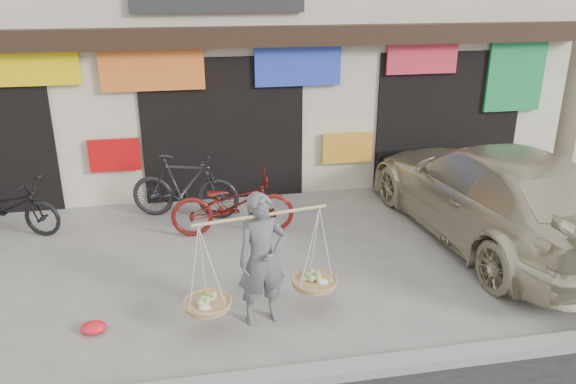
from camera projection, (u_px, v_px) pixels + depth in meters
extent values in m
plane|color=gray|center=(247.00, 288.00, 7.76)|extent=(70.00, 70.00, 0.00)
cube|color=gray|center=(269.00, 380.00, 5.90)|extent=(70.00, 0.25, 0.12)
cube|color=beige|center=(209.00, 3.00, 12.48)|extent=(14.00, 6.00, 7.00)
cube|color=black|center=(220.00, 37.00, 9.75)|extent=(14.00, 0.35, 0.35)
cube|color=black|center=(222.00, 127.00, 10.72)|extent=(3.00, 0.60, 2.70)
cube|color=black|center=(442.00, 117.00, 11.49)|extent=(3.00, 0.60, 2.70)
cube|color=yellow|center=(30.00, 68.00, 9.42)|extent=(1.60, 0.08, 0.60)
cube|color=orange|center=(152.00, 71.00, 9.80)|extent=(1.80, 0.08, 0.70)
cube|color=blue|center=(298.00, 67.00, 10.25)|extent=(1.60, 0.08, 0.70)
cube|color=#DC2D43|center=(422.00, 58.00, 10.62)|extent=(1.40, 0.08, 0.60)
cube|color=#1B8C45|center=(515.00, 76.00, 11.11)|extent=(1.20, 0.08, 1.40)
cube|color=red|center=(115.00, 155.00, 10.20)|extent=(0.90, 0.08, 0.60)
cube|color=orange|center=(347.00, 148.00, 10.99)|extent=(1.00, 0.08, 0.60)
imported|color=slate|center=(262.00, 259.00, 6.75)|extent=(0.68, 0.51, 1.69)
cylinder|color=tan|center=(261.00, 215.00, 6.55)|extent=(1.63, 0.34, 0.04)
cylinder|color=tan|center=(207.00, 304.00, 6.68)|extent=(0.56, 0.56, 0.07)
ellipsoid|color=#A5BF66|center=(207.00, 300.00, 6.66)|extent=(0.39, 0.39, 0.10)
cylinder|color=tan|center=(314.00, 283.00, 7.15)|extent=(0.56, 0.56, 0.07)
ellipsoid|color=#A5BF66|center=(314.00, 278.00, 7.13)|extent=(0.39, 0.39, 0.10)
imported|color=black|center=(7.00, 207.00, 9.26)|extent=(1.94, 1.18, 0.96)
imported|color=black|center=(185.00, 187.00, 9.86)|extent=(2.01, 1.08, 1.16)
imported|color=maroon|center=(233.00, 204.00, 9.23)|extent=(2.06, 0.82, 1.06)
imported|color=beige|center=(493.00, 193.00, 9.01)|extent=(2.67, 5.59, 1.57)
cube|color=black|center=(416.00, 160.00, 11.41)|extent=(1.70, 0.25, 0.45)
cube|color=silver|center=(414.00, 164.00, 11.50)|extent=(0.45, 0.06, 0.12)
ellipsoid|color=red|center=(94.00, 327.00, 6.77)|extent=(0.31, 0.25, 0.14)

